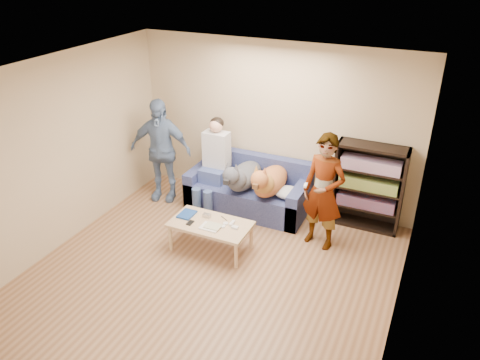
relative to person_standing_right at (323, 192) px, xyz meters
The scene contains 27 objects.
ground 2.07m from the person_standing_right, 124.60° to the right, with size 5.00×5.00×0.00m, color brown.
ceiling 2.59m from the person_standing_right, 124.60° to the right, with size 5.00×5.00×0.00m, color white.
wall_back 1.50m from the person_standing_right, 138.85° to the left, with size 4.50×4.50×0.00m, color tan.
wall_front 4.23m from the person_standing_right, 104.84° to the right, with size 4.50×4.50×0.00m, color tan.
wall_left 3.70m from the person_standing_right, 154.87° to the right, with size 5.00×5.00×0.00m, color tan.
wall_right 2.01m from the person_standing_right, 53.03° to the right, with size 5.00×5.00×0.00m, color tan.
blanket 0.79m from the person_standing_right, 149.40° to the left, with size 0.43×0.36×0.15m, color #A7A7AC.
person_standing_right is the anchor object (origin of this frame).
person_standing_left 2.77m from the person_standing_right, behind, with size 1.00×0.42×1.71m, color #6B7EAC.
held_controller 0.32m from the person_standing_right, 135.00° to the right, with size 0.04×0.11×0.03m, color white.
notebook_blue 1.92m from the person_standing_right, 157.81° to the right, with size 0.20×0.26×0.03m, color navy.
papers 1.60m from the person_standing_right, 146.29° to the right, with size 0.26×0.20×0.01m, color silver.
magazine 1.56m from the person_standing_right, 146.29° to the right, with size 0.22×0.17×0.01m, color #B9B794.
camera_silver 1.64m from the person_standing_right, 156.33° to the right, with size 0.11×0.06×0.05m, color #B6B5BA.
controller_a 1.31m from the person_standing_right, 148.07° to the right, with size 0.04×0.13×0.03m, color white.
controller_b 1.29m from the person_standing_right, 142.90° to the right, with size 0.09×0.06×0.03m, color silver.
headphone_cup_a 1.43m from the person_standing_right, 145.59° to the right, with size 0.07×0.07×0.02m, color silver.
headphone_cup_b 1.39m from the person_standing_right, 148.43° to the right, with size 0.07×0.07×0.02m, color silver.
pen_orange 1.69m from the person_standing_right, 145.90° to the right, with size 0.01×0.01×0.14m, color orange.
pen_black 1.41m from the person_standing_right, 154.57° to the right, with size 0.01×0.01×0.14m, color black.
wallet 1.86m from the person_standing_right, 151.03° to the right, with size 0.07×0.12×0.01m, color black.
sofa 1.53m from the person_standing_right, 157.98° to the left, with size 1.90×0.85×0.82m.
person_seated 1.93m from the person_standing_right, 167.71° to the left, with size 0.40×0.73×1.47m.
dog_gray 1.40m from the person_standing_right, 166.43° to the left, with size 0.42×1.25×0.60m.
dog_tan 0.99m from the person_standing_right, 160.26° to the left, with size 0.43×1.17×0.62m.
coffee_table 1.60m from the person_standing_right, 150.43° to the right, with size 1.10×0.60×0.42m.
bookshelf 0.92m from the person_standing_right, 58.38° to the left, with size 1.00×0.34×1.30m.
Camera 1 is at (2.36, -3.96, 3.82)m, focal length 35.00 mm.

